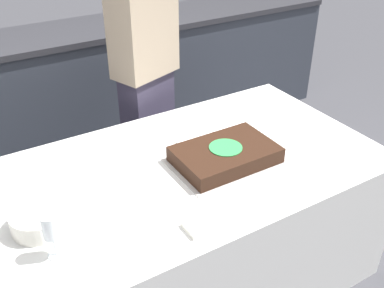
{
  "coord_description": "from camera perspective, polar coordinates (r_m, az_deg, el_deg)",
  "views": [
    {
      "loc": [
        -0.74,
        -1.44,
        1.86
      ],
      "look_at": [
        0.13,
        0.0,
        0.82
      ],
      "focal_mm": 42.0,
      "sensor_mm": 36.0,
      "label": 1
    }
  ],
  "objects": [
    {
      "name": "ground_plane",
      "position": [
        2.47,
        -2.75,
        -17.43
      ],
      "size": [
        14.0,
        14.0,
        0.0
      ],
      "primitive_type": "plane",
      "color": "#424247"
    },
    {
      "name": "plate_stack",
      "position": [
        1.76,
        -18.81,
        -9.04
      ],
      "size": [
        0.21,
        0.21,
        0.08
      ],
      "color": "white",
      "rests_on": "dining_table"
    },
    {
      "name": "wine_glass",
      "position": [
        1.58,
        -17.51,
        -10.11
      ],
      "size": [
        0.06,
        0.06,
        0.18
      ],
      "color": "white",
      "rests_on": "dining_table"
    },
    {
      "name": "side_plate_near_cake",
      "position": [
        2.24,
        -0.74,
        1.2
      ],
      "size": [
        0.19,
        0.19,
        0.0
      ],
      "color": "white",
      "rests_on": "dining_table"
    },
    {
      "name": "back_counter",
      "position": [
        3.41,
        -15.96,
        6.04
      ],
      "size": [
        4.4,
        0.58,
        0.92
      ],
      "color": "#333842",
      "rests_on": "ground_plane"
    },
    {
      "name": "utensil_pile",
      "position": [
        1.69,
        1.18,
        -10.3
      ],
      "size": [
        0.12,
        0.09,
        0.02
      ],
      "color": "white",
      "rests_on": "dining_table"
    },
    {
      "name": "cake",
      "position": [
        2.02,
        4.25,
        -1.4
      ],
      "size": [
        0.49,
        0.33,
        0.08
      ],
      "color": "#B7B2AD",
      "rests_on": "dining_table"
    },
    {
      "name": "dining_table",
      "position": [
        2.21,
        -2.99,
        -11.24
      ],
      "size": [
        1.99,
        1.01,
        0.72
      ],
      "color": "silver",
      "rests_on": "ground_plane"
    },
    {
      "name": "person_cutting_cake",
      "position": [
        2.6,
        -5.85,
        7.83
      ],
      "size": [
        0.41,
        0.31,
        1.58
      ],
      "rotation": [
        0.0,
        0.0,
        -2.79
      ],
      "color": "#383347",
      "rests_on": "ground_plane"
    }
  ]
}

